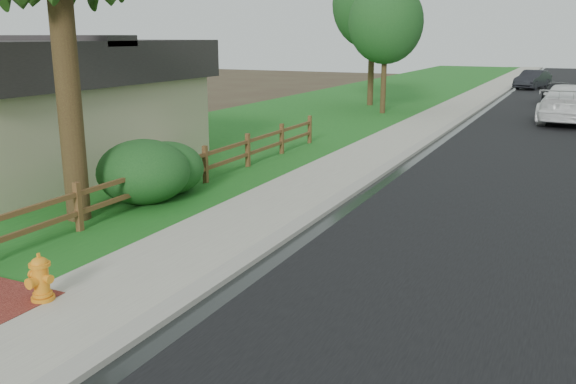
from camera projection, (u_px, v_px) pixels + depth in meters
The scene contains 17 objects.
ground at pixel (128, 321), 8.86m from camera, with size 120.00×120.00×0.00m, color #3D2E21.
road at pixel (563, 103), 37.48m from camera, with size 8.00×90.00×0.02m, color black.
curb at pixel (492, 99), 39.23m from camera, with size 0.40×90.00×0.12m, color gray.
wet_gutter at pixel (498, 100), 39.10m from camera, with size 0.50×90.00×0.00m, color black.
sidewalk at pixel (471, 99), 39.78m from camera, with size 2.20×90.00×0.10m, color #9D9489.
grass_strip at pixel (442, 98), 40.58m from camera, with size 1.60×90.00×0.06m, color #19571A.
lawn_near at pixel (368, 95), 42.76m from camera, with size 9.00×90.00×0.04m, color #19571A.
ranch_fence at pixel (180, 171), 15.80m from camera, with size 0.12×16.92×1.10m.
fire_hydrant at pixel (41, 279), 9.25m from camera, with size 0.49×0.40×0.76m.
white_suv at pixel (570, 103), 28.87m from camera, with size 2.54×6.25×1.81m, color white.
dark_car_mid at pixel (558, 92), 36.97m from camera, with size 1.68×4.17×1.42m, color black.
dark_car_far at pixel (533, 79), 47.31m from camera, with size 1.52×4.35×1.43m, color black.
boulder at pixel (174, 159), 18.65m from camera, with size 1.08×0.81×0.72m, color brown.
shrub_b at pixel (144, 172), 14.94m from camera, with size 2.27×2.27×1.59m, color #18431B.
shrub_c at pixel (167, 168), 15.77m from camera, with size 1.93×1.93×1.39m, color #18431B.
tree_near_left at pixel (386, 23), 31.27m from camera, with size 3.84×3.84×6.81m.
tree_mid_left at pixel (373, 4), 34.75m from camera, with size 4.70×4.70×8.40m.
Camera 1 is at (5.62, -6.30, 4.03)m, focal length 38.00 mm.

